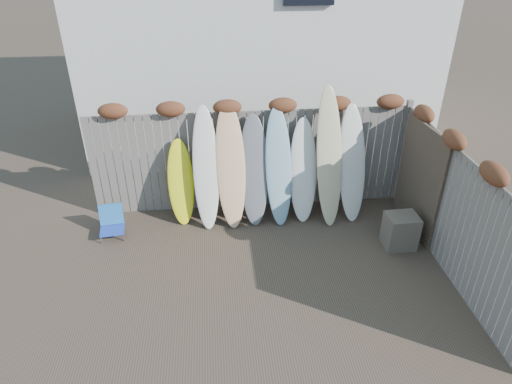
{
  "coord_description": "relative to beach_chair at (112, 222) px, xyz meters",
  "views": [
    {
      "loc": [
        -0.66,
        -5.42,
        4.91
      ],
      "look_at": [
        0.0,
        1.2,
        1.0
      ],
      "focal_mm": 32.0,
      "sensor_mm": 36.0,
      "label": 1
    }
  ],
  "objects": [
    {
      "name": "surfboard_3",
      "position": [
        2.62,
        0.33,
        0.74
      ],
      "size": [
        0.55,
        0.72,
        2.01
      ],
      "primitive_type": "ellipsoid",
      "rotation": [
        -0.31,
        0.0,
        -0.02
      ],
      "color": "slate",
      "rests_on": "ground"
    },
    {
      "name": "house",
      "position": [
        3.08,
        4.86,
        2.94
      ],
      "size": [
        8.5,
        5.5,
        6.33
      ],
      "color": "silver",
      "rests_on": "ground"
    },
    {
      "name": "wooden_crate",
      "position": [
        5.06,
        -0.85,
        0.05
      ],
      "size": [
        0.54,
        0.46,
        0.62
      ],
      "primitive_type": "cube",
      "rotation": [
        0.0,
        0.0,
        0.03
      ],
      "color": "#67574D",
      "rests_on": "ground"
    },
    {
      "name": "surfboard_5",
      "position": [
        3.54,
        0.33,
        0.69
      ],
      "size": [
        0.53,
        0.7,
        1.9
      ],
      "primitive_type": "ellipsoid",
      "rotation": [
        -0.31,
        0.0,
        -0.04
      ],
      "color": "white",
      "rests_on": "ground"
    },
    {
      "name": "surfboard_1",
      "position": [
        1.75,
        0.31,
        0.84
      ],
      "size": [
        0.47,
        0.77,
        2.2
      ],
      "primitive_type": "ellipsoid",
      "rotation": [
        -0.31,
        0.0,
        -0.0
      ],
      "color": "white",
      "rests_on": "ground"
    },
    {
      "name": "back_fence",
      "position": [
        2.64,
        0.75,
        0.92
      ],
      "size": [
        6.05,
        0.28,
        2.24
      ],
      "color": "slate",
      "rests_on": "ground"
    },
    {
      "name": "beach_chair",
      "position": [
        0.0,
        0.0,
        0.0
      ],
      "size": [
        0.47,
        0.49,
        0.56
      ],
      "color": "blue",
      "rests_on": "ground"
    },
    {
      "name": "surfboard_6",
      "position": [
        3.99,
        0.25,
        0.99
      ],
      "size": [
        0.52,
        0.9,
        2.49
      ],
      "primitive_type": "ellipsoid",
      "rotation": [
        -0.31,
        0.0,
        0.06
      ],
      "color": "beige",
      "rests_on": "ground"
    },
    {
      "name": "surfboard_2",
      "position": [
        2.2,
        0.31,
        0.86
      ],
      "size": [
        0.57,
        0.81,
        2.24
      ],
      "primitive_type": "ellipsoid",
      "rotation": [
        -0.31,
        0.0,
        0.05
      ],
      "color": "#DFAF6D",
      "rests_on": "ground"
    },
    {
      "name": "right_fence",
      "position": [
        5.58,
        -1.39,
        0.88
      ],
      "size": [
        0.28,
        4.4,
        2.24
      ],
      "color": "slate",
      "rests_on": "ground"
    },
    {
      "name": "surfboard_4",
      "position": [
        3.07,
        0.3,
        0.81
      ],
      "size": [
        0.53,
        0.78,
        2.14
      ],
      "primitive_type": "ellipsoid",
      "rotation": [
        -0.31,
        0.0,
        0.06
      ],
      "color": "#80A9BD",
      "rests_on": "ground"
    },
    {
      "name": "surfboard_7",
      "position": [
        4.45,
        0.29,
        0.81
      ],
      "size": [
        0.56,
        0.78,
        2.14
      ],
      "primitive_type": "ellipsoid",
      "rotation": [
        -0.31,
        0.0,
        0.06
      ],
      "color": "silver",
      "rests_on": "ground"
    },
    {
      "name": "lattice_panel",
      "position": [
        5.48,
        -0.37,
        0.76
      ],
      "size": [
        0.19,
        1.36,
        2.03
      ],
      "primitive_type": "cube",
      "rotation": [
        0.0,
        0.0,
        0.1
      ],
      "color": "#3D3425",
      "rests_on": "ground"
    },
    {
      "name": "ground",
      "position": [
        2.58,
        -1.64,
        -0.26
      ],
      "size": [
        80.0,
        80.0,
        0.0
      ],
      "primitive_type": "plane",
      "color": "#493A2D"
    },
    {
      "name": "surfboard_0",
      "position": [
        1.27,
        0.41,
        0.53
      ],
      "size": [
        0.5,
        0.59,
        1.57
      ],
      "primitive_type": "ellipsoid",
      "rotation": [
        -0.31,
        0.0,
        0.04
      ],
      "color": "#FDF619",
      "rests_on": "ground"
    }
  ]
}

